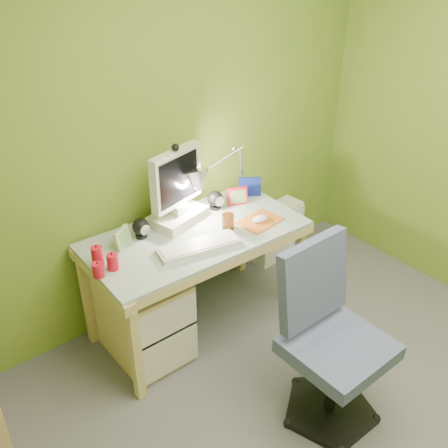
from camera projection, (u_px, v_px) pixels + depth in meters
wall_back at (160, 132)px, 3.07m from camera, size 3.20×0.01×2.40m
slope_ceiling at (153, 163)px, 1.13m from camera, size 1.10×3.20×1.10m
desk at (197, 280)px, 3.25m from camera, size 1.31×0.69×0.69m
monitor at (176, 180)px, 3.05m from camera, size 0.45×0.33×0.55m
speaker_left at (141, 228)px, 3.00m from camera, size 0.11×0.11×0.12m
speaker_right at (215, 200)px, 3.29m from camera, size 0.12×0.12×0.12m
keyboard at (199, 246)px, 2.93m from camera, size 0.49×0.24×0.02m
mousepad at (260, 221)px, 3.18m from camera, size 0.27×0.21×0.01m
mouse at (260, 219)px, 3.17m from camera, size 0.11×0.07×0.04m
amber_tumbler at (228, 222)px, 3.09m from camera, size 0.08×0.08×0.09m
candle_cluster at (101, 260)px, 2.72m from camera, size 0.19×0.17×0.12m
photo_frame_red at (237, 196)px, 3.35m from camera, size 0.13×0.07×0.11m
photo_frame_blue at (250, 187)px, 3.45m from camera, size 0.13×0.10×0.13m
photo_frame_green at (123, 238)px, 2.92m from camera, size 0.12×0.08×0.11m
desk_lamp at (235, 160)px, 3.29m from camera, size 0.53×0.25×0.56m
task_chair at (339, 346)px, 2.57m from camera, size 0.54×0.54×0.96m
radiator at (276, 231)px, 4.00m from camera, size 0.43×0.21×0.42m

